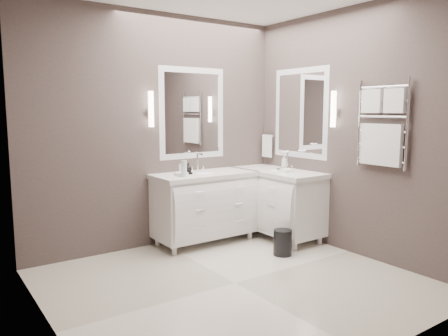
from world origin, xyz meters
TOP-DOWN VIEW (x-y plane):
  - floor at (0.00, 0.00)m, footprint 3.20×3.00m
  - wall_back at (0.00, 1.50)m, footprint 3.20×0.01m
  - wall_front at (0.00, -1.50)m, footprint 3.20×0.01m
  - wall_left at (-1.60, 0.00)m, footprint 0.01×3.00m
  - wall_right at (1.60, 0.00)m, footprint 0.01×3.00m
  - vanity_back at (0.45, 1.23)m, footprint 1.24×0.59m
  - vanity_right at (1.33, 0.90)m, footprint 0.59×1.24m
  - mirror_back at (0.45, 1.49)m, footprint 0.90×0.02m
  - mirror_right at (1.59, 0.80)m, footprint 0.02×0.90m
  - sconce_back at (-0.13, 1.43)m, footprint 0.06×0.06m
  - sconce_right at (1.53, 0.22)m, footprint 0.06×0.06m
  - towel_bar_corner at (1.54, 1.36)m, footprint 0.03×0.22m
  - towel_ladder at (1.55, -0.40)m, footprint 0.06×0.58m
  - waste_bin at (0.90, 0.33)m, footprint 0.23×0.23m
  - amenity_tray_back at (0.21, 1.27)m, footprint 0.18×0.15m
  - amenity_tray_right at (1.35, 0.82)m, footprint 0.14×0.17m
  - water_bottle at (0.09, 1.08)m, footprint 0.08×0.08m
  - soap_bottle_a at (0.18, 1.29)m, footprint 0.08×0.08m
  - soap_bottle_b at (0.24, 1.24)m, footprint 0.09×0.09m
  - soap_bottle_c at (1.35, 0.82)m, footprint 0.08×0.08m

SIDE VIEW (x-z plane):
  - floor at x=0.00m, z-range -0.01..0.00m
  - waste_bin at x=0.90m, z-range 0.00..0.28m
  - vanity_back at x=0.45m, z-range 0.00..0.97m
  - vanity_right at x=1.33m, z-range 0.00..0.97m
  - amenity_tray_back at x=0.21m, z-range 0.85..0.87m
  - amenity_tray_right at x=1.35m, z-range 0.85..0.87m
  - soap_bottle_b at x=0.24m, z-range 0.87..0.98m
  - soap_bottle_a at x=0.18m, z-range 0.87..1.00m
  - water_bottle at x=0.09m, z-range 0.85..1.03m
  - soap_bottle_c at x=1.35m, z-range 0.87..1.05m
  - towel_bar_corner at x=1.54m, z-range 0.97..1.27m
  - wall_back at x=0.00m, z-range 0.00..2.70m
  - wall_front at x=0.00m, z-range 0.00..2.70m
  - wall_left at x=-1.60m, z-range 0.00..2.70m
  - wall_right at x=1.60m, z-range 0.00..2.70m
  - towel_ladder at x=1.55m, z-range 0.94..1.84m
  - mirror_back at x=0.45m, z-range 1.00..2.10m
  - mirror_right at x=1.59m, z-range 1.00..2.10m
  - sconce_back at x=-0.13m, z-range 1.39..1.79m
  - sconce_right at x=1.53m, z-range 1.39..1.79m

